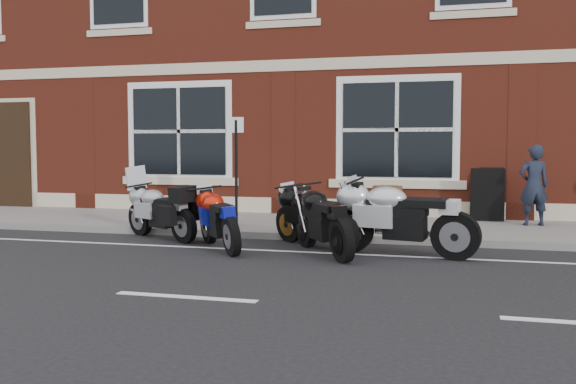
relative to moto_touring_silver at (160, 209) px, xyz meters
name	(u,v)px	position (x,y,z in m)	size (l,w,h in m)	color
ground	(267,253)	(2.25, -0.97, -0.52)	(80.00, 80.00, 0.00)	black
sidewalk	(312,226)	(2.25, 2.03, -0.46)	(30.00, 3.00, 0.12)	slate
kerb	(291,236)	(2.25, 0.45, -0.46)	(30.00, 0.16, 0.12)	slate
pub_building	(367,2)	(2.25, 9.53, 5.48)	(24.00, 12.00, 12.00)	maroon
moto_touring_silver	(160,209)	(0.00, 0.00, 0.00)	(1.73, 1.06, 1.27)	black
moto_sport_red	(220,217)	(1.43, -0.80, -0.01)	(1.26, 1.63, 0.87)	black
moto_sport_black	(315,215)	(2.82, -0.20, 0.00)	(1.63, 1.35, 0.90)	black
moto_sport_silver	(399,216)	(4.20, -0.70, 0.08)	(2.27, 0.63, 1.03)	black
moto_naked_black	(323,218)	(3.09, -0.84, 0.03)	(1.27, 1.83, 0.95)	black
pedestrian_left	(534,185)	(6.41, 2.67, 0.37)	(0.56, 0.37, 1.53)	black
a_board_sign	(487,194)	(5.60, 3.23, 0.14)	(0.65, 0.43, 1.08)	black
barrel_planter	(387,203)	(3.65, 2.77, -0.04)	(0.63, 0.63, 0.70)	#552A16
parking_sign	(236,163)	(0.97, 1.23, 0.79)	(0.29, 0.08, 2.05)	black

